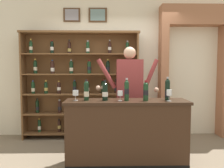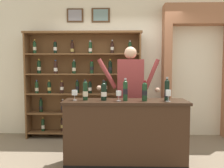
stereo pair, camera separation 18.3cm
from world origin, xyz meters
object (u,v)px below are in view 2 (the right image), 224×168
Objects in this scene: wine_glass_spare at (119,94)px; shopkeeper at (130,87)px; tasting_bottle_brunello at (125,90)px; wine_glass_left at (168,94)px; tasting_counter at (125,133)px; tasting_bottle_prosecco at (85,90)px; tasting_bottle_bianco at (167,90)px; wine_shelf at (84,82)px; tasting_bottle_rosso at (104,91)px; wine_glass_center at (75,93)px; tasting_bottle_grappa at (145,91)px.

shopkeeper is at bearing 72.83° from wine_glass_spare.
wine_glass_left is at bearing -5.93° from tasting_bottle_brunello.
wine_glass_left is at bearing -9.29° from tasting_counter.
tasting_bottle_brunello reaches higher than wine_glass_spare.
shopkeeper is 0.61m from tasting_bottle_brunello.
tasting_bottle_prosecco reaches higher than tasting_counter.
tasting_bottle_bianco reaches higher than tasting_bottle_prosecco.
tasting_bottle_brunello is at bearing -59.59° from wine_shelf.
wine_glass_left is at bearing -5.19° from tasting_bottle_rosso.
tasting_counter is at bearing 0.77° from wine_glass_center.
wine_glass_left is at bearing -53.27° from shopkeeper.
tasting_bottle_rosso is 0.22m from wine_glass_spare.
tasting_bottle_grappa is at bearing -1.92° from wine_glass_center.
wine_glass_spare is at bearing -149.31° from tasting_counter.
wine_glass_center is at bearing -175.12° from tasting_bottle_prosecco.
wine_shelf reaches higher than wine_glass_center.
tasting_bottle_bianco is (0.32, 0.05, 0.01)m from tasting_bottle_grappa.
tasting_bottle_prosecco is at bearing 176.18° from tasting_bottle_brunello.
wine_glass_left is (1.40, -1.44, -0.07)m from wine_shelf.
tasting_bottle_bianco is at bearing 0.26° from tasting_bottle_prosecco.
tasting_bottle_rosso is (-0.31, -0.01, 0.61)m from tasting_counter.
tasting_counter is at bearing 2.78° from tasting_bottle_rosso.
tasting_bottle_bianco is 0.69m from wine_glass_spare.
tasting_bottle_prosecco reaches higher than wine_glass_spare.
wine_glass_center is at bearing 176.24° from wine_glass_left.
tasting_bottle_grappa is (0.58, -0.03, 0.01)m from tasting_bottle_rosso.
tasting_bottle_brunello is at bearing -3.82° from tasting_bottle_prosecco.
wine_glass_center is (-0.15, -0.01, -0.04)m from tasting_bottle_prosecco.
tasting_counter is 0.69m from tasting_bottle_rosso.
tasting_bottle_brunello is 0.95× the size of tasting_bottle_bianco.
tasting_bottle_bianco reaches higher than wine_glass_center.
wine_shelf is at bearing 110.23° from tasting_bottle_rosso.
tasting_bottle_prosecco is at bearing -140.18° from shopkeeper.
tasting_bottle_prosecco is 1.17m from tasting_bottle_bianco.
shopkeeper is 0.63m from tasting_bottle_grappa.
tasting_bottle_grappa is at bearing -52.05° from wine_shelf.
shopkeeper is at bearing 131.71° from tasting_bottle_bianco.
wine_shelf reaches higher than tasting_bottle_grappa.
tasting_bottle_bianco is at bearing -48.29° from shopkeeper.
wine_glass_left is (0.59, -0.10, 0.59)m from tasting_counter.
shopkeeper is 5.25× the size of tasting_bottle_bianco.
tasting_bottle_rosso is at bearing -124.98° from shopkeeper.
tasting_bottle_prosecco is at bearing 4.88° from wine_glass_center.
shopkeeper is 6.10× the size of tasting_bottle_grappa.
wine_shelf is at bearing 120.41° from tasting_bottle_brunello.
tasting_counter is 0.59m from wine_glass_spare.
tasting_bottle_bianco reaches higher than wine_glass_left.
tasting_bottle_brunello is (0.31, -0.02, 0.02)m from tasting_bottle_rosso.
tasting_bottle_grappa is at bearing -170.88° from tasting_bottle_bianco.
tasting_bottle_bianco is (0.90, 0.02, 0.02)m from tasting_bottle_rosso.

